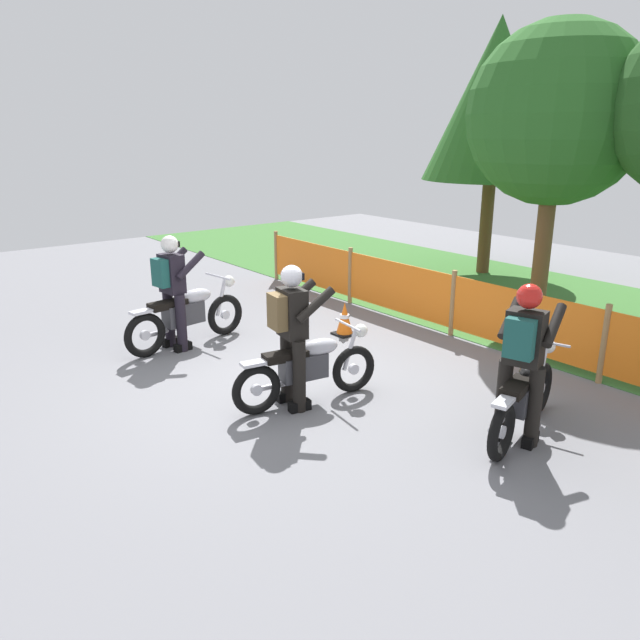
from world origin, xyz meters
name	(u,v)px	position (x,y,z in m)	size (l,w,h in m)	color
ground	(284,386)	(0.00, 0.00, -0.01)	(24.00, 24.00, 0.02)	slate
grass_verge	(546,306)	(0.00, 5.91, 0.01)	(24.00, 5.35, 0.01)	#386B2D
barrier_fence	(453,302)	(0.00, 3.23, 0.54)	(9.87, 0.08, 1.05)	#997547
tree_leftmost	(496,100)	(-2.53, 7.31, 3.71)	(2.97, 2.97, 5.38)	brown
tree_near_left	(557,115)	(0.21, 5.24, 3.34)	(2.88, 2.88, 4.79)	brown
motorcycle_lead	(187,315)	(-2.16, -0.24, 0.47)	(0.61, 2.06, 0.98)	black
motorcycle_trailing	(308,368)	(0.60, -0.06, 0.44)	(0.62, 1.89, 0.90)	black
motorcycle_third	(524,396)	(2.64, 1.25, 0.44)	(0.75, 1.85, 0.90)	black
rider_lead	(172,286)	(-2.12, -0.46, 0.95)	(0.60, 0.72, 1.69)	black
rider_trailing	(292,329)	(0.57, -0.26, 0.95)	(0.61, 0.73, 1.69)	black
rider_third	(523,356)	(2.70, 1.06, 0.95)	(0.66, 0.76, 1.69)	black
traffic_cone	(345,319)	(-1.07, 1.92, 0.26)	(0.32, 0.32, 0.53)	black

